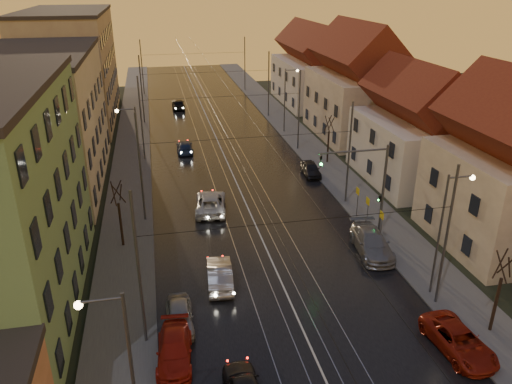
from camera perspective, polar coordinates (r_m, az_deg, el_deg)
road at (r=56.84m, az=-3.88°, el=4.65°), size 16.00×120.00×0.04m
sidewalk_left at (r=56.44m, az=-14.00°, el=3.91°), size 4.00×120.00×0.15m
sidewalk_right at (r=58.93m, az=5.83°, el=5.32°), size 4.00×120.00×0.15m
tram_rail_0 at (r=56.60m, az=-6.09°, el=4.52°), size 0.06×120.00×0.03m
tram_rail_1 at (r=56.74m, az=-4.65°, el=4.63°), size 0.06×120.00×0.03m
tram_rail_2 at (r=56.93m, az=-3.11°, el=4.74°), size 0.06×120.00×0.03m
tram_rail_3 at (r=57.15m, az=-1.69°, el=4.83°), size 0.06×120.00×0.03m
apartment_left_2 at (r=50.00m, az=-23.46°, el=7.29°), size 10.00×20.00×12.00m
apartment_left_3 at (r=72.98m, az=-20.27°, el=13.15°), size 10.00×24.00×14.00m
house_right_1 at (r=39.39m, az=27.03°, el=1.80°), size 8.67×10.20×10.80m
house_right_2 at (r=49.80m, az=17.95°, el=6.40°), size 9.18×12.24×9.20m
house_right_3 at (r=62.57m, az=11.48°, el=11.48°), size 9.18×14.28×11.50m
house_right_4 at (r=79.30m, az=6.37°, el=13.68°), size 9.18×16.32×10.00m
catenary_pole_l_1 at (r=26.29m, az=-13.25°, el=-8.82°), size 0.16×0.16×9.00m
catenary_pole_r_1 at (r=30.62m, az=20.91°, el=-4.96°), size 0.16×0.16×9.00m
catenary_pole_l_2 at (r=39.84m, az=-13.07°, el=2.59°), size 0.16×0.16×9.00m
catenary_pole_r_2 at (r=42.82m, az=10.58°, el=4.27°), size 0.16×0.16×9.00m
catenary_pole_l_3 at (r=54.16m, az=-12.98°, el=8.10°), size 0.16×0.16×9.00m
catenary_pole_r_3 at (r=56.38m, az=4.94°, el=9.21°), size 0.16×0.16×9.00m
catenary_pole_l_4 at (r=68.77m, az=-12.93°, el=11.30°), size 0.16×0.16×9.00m
catenary_pole_r_4 at (r=70.53m, az=1.45°, el=12.16°), size 0.16×0.16×9.00m
catenary_pole_l_5 at (r=86.47m, az=-12.90°, el=13.69°), size 0.16×0.16×9.00m
catenary_pole_r_5 at (r=87.89m, az=-1.28°, el=14.40°), size 0.16×0.16×9.00m
street_lamp_0 at (r=20.45m, az=-15.00°, el=-18.36°), size 1.75×0.32×8.00m
street_lamp_1 at (r=31.45m, az=20.86°, el=-3.39°), size 1.75×0.32×8.00m
street_lamp_2 at (r=45.42m, az=-13.71°, el=5.62°), size 1.75×0.32×8.00m
street_lamp_3 at (r=62.98m, az=3.59°, el=11.11°), size 1.75×0.32×8.00m
traffic_light_mast at (r=37.41m, az=13.09°, el=1.37°), size 5.30×0.32×7.20m
bare_tree_0 at (r=37.02m, az=-15.29°, el=-2.68°), size 1.09×1.09×5.11m
bare_tree_1 at (r=30.41m, az=25.91°, el=-10.48°), size 1.09×1.09×5.11m
bare_tree_2 at (r=52.92m, az=8.27°, el=5.83°), size 1.09×1.09×5.11m
driving_car_1 at (r=32.42m, az=-4.17°, el=-9.37°), size 1.91×4.55×1.46m
driving_car_2 at (r=42.17m, az=-5.21°, el=-1.22°), size 3.16×5.64×1.49m
driving_car_3 at (r=56.90m, az=-8.15°, el=5.11°), size 1.79×4.27×1.23m
driving_car_4 at (r=76.33m, az=-8.87°, el=9.89°), size 1.82×4.48×1.52m
parked_left_2 at (r=27.19m, az=-9.30°, el=-17.35°), size 2.12×4.50×1.27m
parked_left_3 at (r=29.30m, az=-8.75°, el=-13.81°), size 1.60×3.86×1.31m
parked_right_0 at (r=29.35m, az=22.15°, el=-15.47°), size 2.49×4.85×1.31m
parked_right_1 at (r=36.72m, az=13.08°, el=-5.66°), size 2.78×5.63×1.57m
parked_right_2 at (r=49.92m, az=6.27°, el=2.63°), size 1.82×3.98×1.32m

